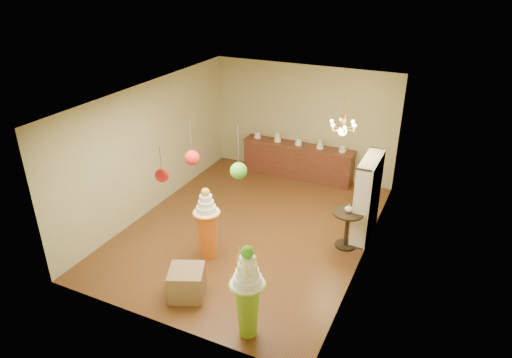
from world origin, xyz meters
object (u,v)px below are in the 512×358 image
at_px(pedestal_orange, 207,229).
at_px(sideboard, 298,160).
at_px(round_table, 347,224).
at_px(pedestal_green, 248,298).

height_order(pedestal_orange, sideboard, pedestal_orange).
xyz_separation_m(pedestal_orange, round_table, (2.38, 1.53, -0.12)).
bearing_deg(pedestal_green, sideboard, 103.04).
relative_size(sideboard, round_table, 3.72).
relative_size(pedestal_green, sideboard, 0.54).
distance_m(pedestal_orange, round_table, 2.83).
relative_size(pedestal_green, round_table, 2.02).
height_order(pedestal_orange, round_table, pedestal_orange).
distance_m(pedestal_orange, sideboard, 4.30).
distance_m(pedestal_green, round_table, 3.16).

